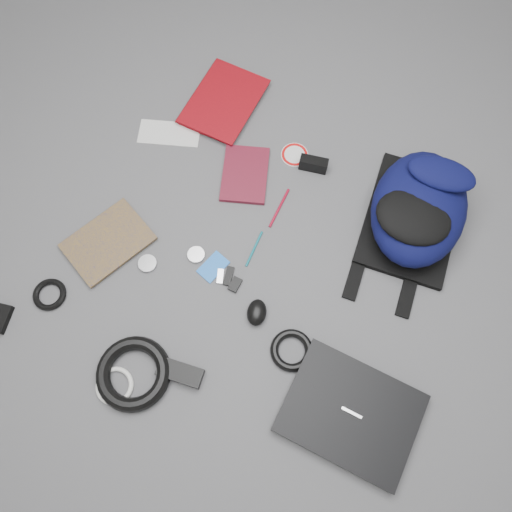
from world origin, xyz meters
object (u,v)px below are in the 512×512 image
at_px(dvd_case, 245,174).
at_px(compact_camera, 313,164).
at_px(laptop, 351,413).
at_px(mouse, 257,312).
at_px(comic_book, 91,222).
at_px(power_brick, 180,373).
at_px(textbook_red, 196,90).
at_px(backpack, 419,208).

height_order(dvd_case, compact_camera, compact_camera).
distance_m(laptop, mouse, 0.37).
height_order(comic_book, power_brick, power_brick).
distance_m(dvd_case, power_brick, 0.64).
distance_m(comic_book, dvd_case, 0.49).
bearing_deg(compact_camera, mouse, -96.86).
bearing_deg(textbook_red, mouse, -48.44).
bearing_deg(mouse, compact_camera, 78.07).
relative_size(compact_camera, power_brick, 0.71).
relative_size(backpack, power_brick, 3.37).
bearing_deg(laptop, compact_camera, 122.03).
distance_m(dvd_case, mouse, 0.45).
bearing_deg(laptop, power_brick, -166.24).
distance_m(laptop, power_brick, 0.47).
distance_m(laptop, dvd_case, 0.78).
height_order(comic_book, mouse, mouse).
distance_m(dvd_case, compact_camera, 0.22).
bearing_deg(backpack, laptop, -92.17).
relative_size(laptop, dvd_case, 1.73).
xyz_separation_m(backpack, mouse, (-0.29, -0.48, -0.07)).
bearing_deg(mouse, dvd_case, 103.37).
distance_m(backpack, mouse, 0.56).
bearing_deg(comic_book, dvd_case, 68.75).
relative_size(comic_book, power_brick, 1.94).
bearing_deg(textbook_red, comic_book, -95.23).
distance_m(backpack, power_brick, 0.83).
distance_m(textbook_red, dvd_case, 0.36).
xyz_separation_m(laptop, power_brick, (-0.46, -0.11, -0.00)).
xyz_separation_m(comic_book, dvd_case, (0.34, 0.36, -0.00)).
bearing_deg(mouse, backpack, 40.60).
bearing_deg(dvd_case, laptop, -62.93).
height_order(backpack, power_brick, backpack).
bearing_deg(power_brick, backpack, 51.39).
bearing_deg(laptop, dvd_case, 138.31).
height_order(textbook_red, comic_book, textbook_red).
bearing_deg(mouse, comic_book, 159.13).
relative_size(laptop, power_brick, 2.74).
relative_size(comic_book, mouse, 3.12).
bearing_deg(compact_camera, laptop, -70.95).
bearing_deg(compact_camera, comic_book, -150.63).
xyz_separation_m(laptop, dvd_case, (-0.58, 0.51, -0.01)).
xyz_separation_m(textbook_red, comic_book, (-0.05, -0.57, -0.01)).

